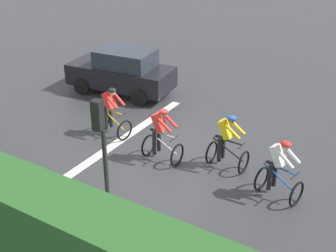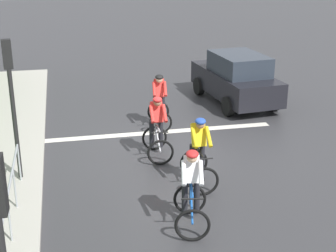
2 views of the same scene
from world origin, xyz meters
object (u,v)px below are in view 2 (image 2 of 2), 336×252
at_px(cyclist_lead, 191,190).
at_px(pedestrian_railing_kerbside, 11,192).
at_px(cyclist_mid, 157,128).
at_px(cyclist_fourth, 159,102).
at_px(car_black, 236,78).
at_px(traffic_light_near_crossing, 11,90).
at_px(cyclist_second, 199,153).

bearing_deg(cyclist_lead, pedestrian_railing_kerbside, -10.63).
bearing_deg(cyclist_mid, cyclist_fourth, -102.67).
distance_m(cyclist_lead, car_black, 8.38).
bearing_deg(cyclist_fourth, cyclist_lead, 85.01).
xyz_separation_m(car_black, traffic_light_near_crossing, (7.00, 4.77, 1.35)).
xyz_separation_m(cyclist_second, traffic_light_near_crossing, (4.04, -1.08, 1.43)).
xyz_separation_m(cyclist_mid, cyclist_fourth, (-0.49, -2.19, 0.00)).
bearing_deg(traffic_light_near_crossing, cyclist_fourth, -143.48).
relative_size(cyclist_fourth, traffic_light_near_crossing, 0.50).
relative_size(cyclist_second, cyclist_fourth, 1.00).
xyz_separation_m(cyclist_mid, car_black, (-3.57, -4.07, 0.08)).
height_order(traffic_light_near_crossing, pedestrian_railing_kerbside, traffic_light_near_crossing).
xyz_separation_m(cyclist_lead, cyclist_second, (-0.63, -1.73, 0.00)).
bearing_deg(pedestrian_railing_kerbside, cyclist_mid, -139.90).
height_order(cyclist_second, car_black, car_black).
relative_size(cyclist_second, cyclist_mid, 1.00).
relative_size(cyclist_lead, cyclist_mid, 1.00).
distance_m(cyclist_mid, car_black, 5.41).
xyz_separation_m(car_black, pedestrian_railing_kerbside, (6.99, 6.94, -0.07)).
bearing_deg(traffic_light_near_crossing, cyclist_lead, 140.62).
bearing_deg(cyclist_fourth, cyclist_mid, 77.33).
xyz_separation_m(cyclist_fourth, traffic_light_near_crossing, (3.92, 2.90, 1.43)).
bearing_deg(car_black, cyclist_second, 63.23).
xyz_separation_m(traffic_light_near_crossing, pedestrian_railing_kerbside, (-0.01, 2.17, -1.42)).
relative_size(cyclist_mid, car_black, 0.39).
height_order(cyclist_second, cyclist_mid, same).
height_order(cyclist_second, pedestrian_railing_kerbside, cyclist_second).
relative_size(car_black, traffic_light_near_crossing, 1.28).
relative_size(cyclist_second, pedestrian_railing_kerbside, 0.43).
height_order(cyclist_lead, car_black, car_black).
height_order(cyclist_fourth, pedestrian_railing_kerbside, cyclist_fourth).
height_order(cyclist_mid, car_black, car_black).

